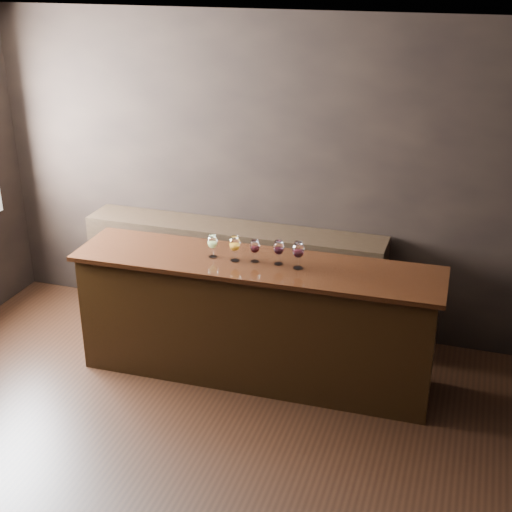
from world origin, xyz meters
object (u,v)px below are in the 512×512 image
(back_bar_shelf, at_px, (234,277))
(glass_white, at_px, (212,242))
(glass_red_c, at_px, (298,251))
(bar_counter, at_px, (256,322))
(glass_amber, at_px, (235,244))
(glass_red_b, at_px, (279,248))
(glass_red_a, at_px, (255,247))

(back_bar_shelf, xyz_separation_m, glass_white, (0.11, -0.76, 0.65))
(back_bar_shelf, height_order, glass_red_c, glass_red_c)
(bar_counter, xyz_separation_m, glass_amber, (-0.16, -0.02, 0.66))
(glass_red_b, bearing_deg, glass_red_c, -9.70)
(glass_amber, bearing_deg, bar_counter, 8.76)
(back_bar_shelf, relative_size, glass_red_b, 13.97)
(bar_counter, bearing_deg, back_bar_shelf, 119.91)
(glass_white, distance_m, glass_red_c, 0.69)
(bar_counter, height_order, back_bar_shelf, bar_counter)
(glass_white, bearing_deg, glass_amber, -3.24)
(glass_red_a, xyz_separation_m, glass_red_c, (0.35, -0.02, 0.02))
(glass_amber, height_order, glass_red_a, glass_amber)
(bar_counter, height_order, glass_red_b, glass_red_b)
(bar_counter, xyz_separation_m, back_bar_shelf, (-0.45, 0.75, -0.00))
(back_bar_shelf, distance_m, glass_amber, 1.06)
(glass_red_b, xyz_separation_m, glass_red_c, (0.16, -0.03, 0.01))
(glass_red_c, bearing_deg, glass_red_a, 177.36)
(glass_amber, bearing_deg, glass_white, 176.76)
(back_bar_shelf, distance_m, glass_white, 1.01)
(bar_counter, relative_size, back_bar_shelf, 1.03)
(bar_counter, relative_size, glass_red_c, 13.04)
(bar_counter, height_order, glass_red_c, glass_red_c)
(back_bar_shelf, xyz_separation_m, glass_red_c, (0.80, -0.76, 0.67))
(glass_red_c, bearing_deg, glass_white, -179.75)
(glass_amber, bearing_deg, glass_red_c, 1.57)
(glass_white, bearing_deg, glass_red_b, 3.31)
(glass_amber, bearing_deg, back_bar_shelf, 110.87)
(glass_white, bearing_deg, back_bar_shelf, 97.88)
(bar_counter, height_order, glass_red_a, glass_red_a)
(glass_red_c, bearing_deg, glass_amber, -178.43)
(glass_white, xyz_separation_m, glass_red_c, (0.69, 0.00, 0.02))
(glass_white, bearing_deg, glass_red_a, 3.21)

